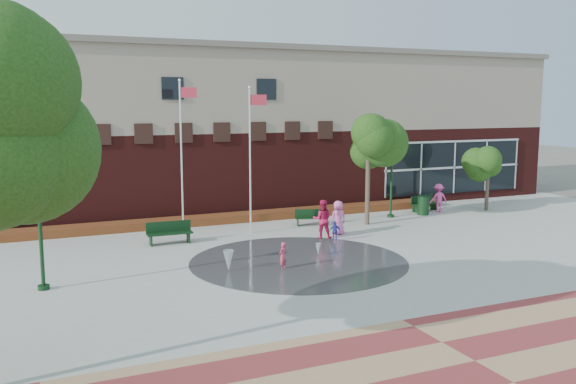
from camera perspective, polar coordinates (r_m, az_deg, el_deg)
name	(u,v)px	position (r m, az deg, el deg)	size (l,w,h in m)	color
ground	(335,283)	(21.09, 4.45, -8.47)	(120.00, 120.00, 0.00)	#666056
plaza_concrete	(288,256)	(24.55, 0.00, -6.01)	(46.00, 18.00, 0.01)	#A8A8A0
paver_band	(475,362)	(15.66, 17.09, -14.92)	(46.00, 6.00, 0.01)	maroon
splash_pad	(298,262)	(23.67, 0.99, -6.55)	(8.40, 8.40, 0.01)	#383A3D
library_building	(196,127)	(36.55, -8.62, 5.99)	(44.40, 10.40, 9.20)	#4B1614
flower_bed	(228,222)	(31.48, -5.61, -2.84)	(26.00, 1.20, 0.40)	#A60816
flagpole_left	(182,148)	(29.04, -9.88, 4.11)	(0.79, 0.38, 7.19)	white
flagpole_right	(251,152)	(28.19, -3.49, 3.73)	(0.80, 0.35, 6.85)	white
lamp_left	(39,216)	(21.22, -22.24, -2.10)	(0.42, 0.42, 3.97)	#123218
lamp_right	(392,174)	(32.76, 9.67, 1.66)	(0.40, 0.40, 3.77)	#123218
bench_left	(170,237)	(26.97, -11.01, -4.17)	(1.97, 0.60, 0.98)	#123218
bench_mid	(311,221)	(30.43, 2.19, -2.70)	(1.67, 0.98, 0.81)	#123218
bench_right	(424,206)	(35.28, 12.63, -1.31)	(1.85, 0.88, 0.90)	#123218
trash_can	(423,205)	(34.06, 12.55, -1.19)	(0.68, 0.68, 1.11)	#123218
tree_mid	(368,145)	(30.45, 7.54, 4.39)	(3.27, 3.27, 5.52)	#42352A
tree_small_right	(488,160)	(36.18, 18.25, 2.83)	(2.30, 2.30, 3.93)	#42352A
water_jet_a	(229,272)	(22.39, -5.57, -7.48)	(0.40, 0.40, 0.77)	white
water_jet_b	(318,256)	(24.56, 2.83, -6.02)	(0.22, 0.22, 0.50)	white
child_splash	(283,256)	(22.50, -0.51, -6.00)	(0.37, 0.25, 1.03)	#D83D5C
adult_red	(322,219)	(27.51, 3.23, -2.56)	(0.86, 0.67, 1.78)	#C01949
adult_pink	(338,218)	(28.32, 4.72, -2.43)	(0.79, 0.51, 1.61)	#DB5EAA
child_blue	(335,231)	(27.09, 4.41, -3.69)	(0.53, 0.22, 0.90)	#303BB4
person_bench	(439,198)	(35.07, 13.90, -0.56)	(1.04, 0.60, 1.62)	#E748A4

